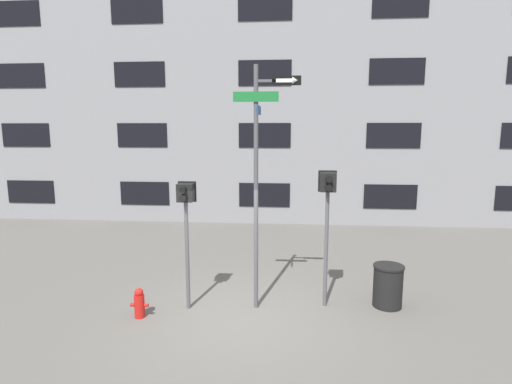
{
  "coord_description": "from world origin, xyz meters",
  "views": [
    {
      "loc": [
        0.95,
        -7.35,
        3.71
      ],
      "look_at": [
        0.3,
        0.53,
        2.45
      ],
      "focal_mm": 28.0,
      "sensor_mm": 36.0,
      "label": 1
    }
  ],
  "objects_px": {
    "street_sign_pole": "(259,170)",
    "pedestrian_signal_right": "(327,202)",
    "fire_hydrant": "(139,303)",
    "trash_bin": "(388,286)",
    "pedestrian_signal_left": "(186,211)"
  },
  "relations": [
    {
      "from": "street_sign_pole",
      "to": "trash_bin",
      "type": "bearing_deg",
      "value": 6.03
    },
    {
      "from": "pedestrian_signal_right",
      "to": "trash_bin",
      "type": "relative_size",
      "value": 3.2
    },
    {
      "from": "pedestrian_signal_left",
      "to": "trash_bin",
      "type": "distance_m",
      "value": 4.49
    },
    {
      "from": "pedestrian_signal_right",
      "to": "fire_hydrant",
      "type": "distance_m",
      "value": 4.28
    },
    {
      "from": "street_sign_pole",
      "to": "fire_hydrant",
      "type": "height_order",
      "value": "street_sign_pole"
    },
    {
      "from": "street_sign_pole",
      "to": "pedestrian_signal_right",
      "type": "xyz_separation_m",
      "value": [
        1.38,
        0.2,
        -0.66
      ]
    },
    {
      "from": "pedestrian_signal_left",
      "to": "fire_hydrant",
      "type": "xyz_separation_m",
      "value": [
        -0.86,
        -0.48,
        -1.78
      ]
    },
    {
      "from": "pedestrian_signal_left",
      "to": "pedestrian_signal_right",
      "type": "bearing_deg",
      "value": 7.29
    },
    {
      "from": "street_sign_pole",
      "to": "fire_hydrant",
      "type": "bearing_deg",
      "value": -164.58
    },
    {
      "from": "fire_hydrant",
      "to": "trash_bin",
      "type": "bearing_deg",
      "value": 10.46
    },
    {
      "from": "street_sign_pole",
      "to": "pedestrian_signal_left",
      "type": "xyz_separation_m",
      "value": [
        -1.47,
        -0.16,
        -0.83
      ]
    },
    {
      "from": "fire_hydrant",
      "to": "trash_bin",
      "type": "height_order",
      "value": "trash_bin"
    },
    {
      "from": "pedestrian_signal_left",
      "to": "street_sign_pole",
      "type": "bearing_deg",
      "value": 6.36
    },
    {
      "from": "pedestrian_signal_left",
      "to": "trash_bin",
      "type": "xyz_separation_m",
      "value": [
        4.16,
        0.45,
        -1.62
      ]
    },
    {
      "from": "fire_hydrant",
      "to": "pedestrian_signal_right",
      "type": "bearing_deg",
      "value": 12.8
    }
  ]
}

